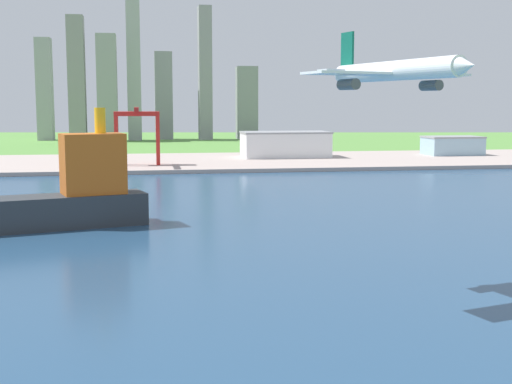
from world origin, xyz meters
The scene contains 9 objects.
ground_plane centered at (0.00, 300.00, 0.00)m, with size 2400.00×2400.00×0.00m, color #578E3E.
water_bay centered at (0.00, 240.00, 0.07)m, with size 840.00×360.00×0.15m, color navy.
industrial_pier centered at (0.00, 490.00, 1.25)m, with size 840.00×140.00×2.50m, color #AB9A93.
airplane_landing centered at (12.04, 145.86, 47.37)m, with size 36.47×43.25×12.94m.
container_barge centered at (-60.92, 249.22, 11.33)m, with size 58.18×29.81×39.57m.
port_crane_red centered at (-40.56, 456.79, 29.03)m, with size 28.19×37.70×36.30m.
warehouse_main centered at (64.62, 506.57, 11.76)m, with size 62.78×33.57×18.47m.
warehouse_annex centered at (194.20, 508.73, 9.55)m, with size 41.37×27.64×14.05m.
distant_skyline centered at (-39.49, 813.76, 61.69)m, with size 248.54×52.44×158.08m.
Camera 1 is at (-37.67, 11.93, 41.05)m, focal length 49.00 mm.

